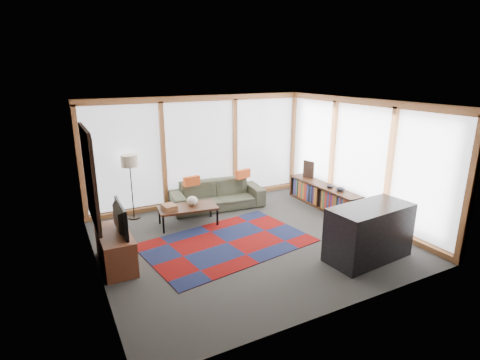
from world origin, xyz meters
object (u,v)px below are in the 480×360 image
bookshelf (323,196)px  bar_counter (369,233)px  television (116,219)px  coffee_table (188,216)px  floor_lamp (132,187)px  sofa (217,195)px  tv_console (116,249)px

bookshelf → bar_counter: 2.55m
television → coffee_table: bearing=-54.9°
coffee_table → bar_counter: 3.63m
floor_lamp → television: size_ratio=1.63×
sofa → floor_lamp: floor_lamp is taller
coffee_table → television: television is taller
sofa → bookshelf: bearing=-20.8°
floor_lamp → bar_counter: (3.20, -3.73, -0.24)m
tv_console → bookshelf: bearing=6.9°
bar_counter → sofa: bearing=105.6°
sofa → floor_lamp: bearing=179.3°
bookshelf → bar_counter: (-0.97, -2.35, 0.20)m
bookshelf → bar_counter: bar_counter is taller
sofa → bar_counter: (1.28, -3.49, 0.16)m
floor_lamp → tv_console: bearing=-110.0°
coffee_table → television: bearing=-145.3°
floor_lamp → tv_console: floor_lamp is taller
sofa → television: 3.19m
floor_lamp → television: floor_lamp is taller
television → sofa: bearing=-55.1°
coffee_table → bookshelf: (3.22, -0.48, 0.07)m
sofa → bookshelf: 2.52m
television → bar_counter: 4.25m
floor_lamp → coffee_table: floor_lamp is taller
coffee_table → tv_console: bearing=-147.1°
tv_console → television: (0.04, -0.05, 0.55)m
tv_console → coffee_table: bearing=32.9°
coffee_table → bar_counter: size_ratio=0.80×
television → bookshelf: bearing=-82.1°
coffee_table → television: (-1.62, -1.12, 0.64)m
coffee_table → bookshelf: bookshelf is taller
coffee_table → tv_console: (-1.66, -1.07, 0.09)m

